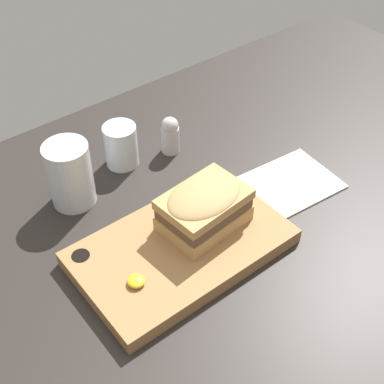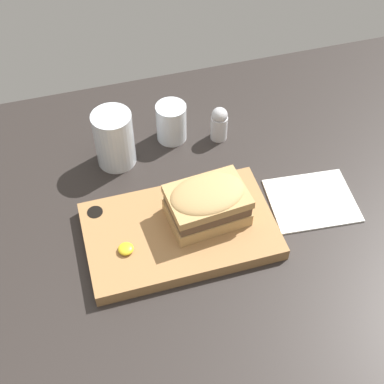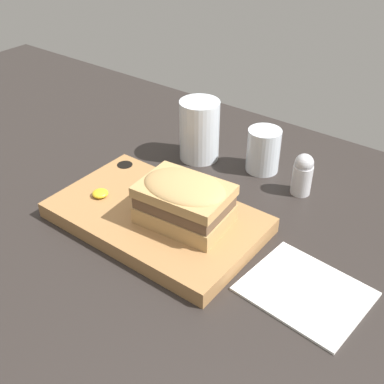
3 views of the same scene
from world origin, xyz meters
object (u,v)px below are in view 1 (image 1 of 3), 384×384
(wine_glass, at_px, (121,147))
(napkin, at_px, (290,181))
(serving_board, at_px, (181,247))
(water_glass, at_px, (71,178))
(sandwich, at_px, (206,208))
(salt_shaker, at_px, (170,135))

(wine_glass, height_order, napkin, wine_glass)
(serving_board, xyz_separation_m, water_glass, (-0.07, 0.22, 0.04))
(wine_glass, bearing_deg, water_glass, -164.26)
(sandwich, height_order, salt_shaker, sandwich)
(salt_shaker, bearing_deg, water_glass, -178.05)
(water_glass, bearing_deg, wine_glass, 15.74)
(wine_glass, bearing_deg, salt_shaker, -16.15)
(wine_glass, bearing_deg, serving_board, -101.53)
(sandwich, bearing_deg, salt_shaker, 67.12)
(sandwich, distance_m, salt_shaker, 0.24)
(water_glass, distance_m, wine_glass, 0.13)
(water_glass, xyz_separation_m, napkin, (0.34, -0.21, -0.05))
(napkin, bearing_deg, serving_board, -177.48)
(serving_board, xyz_separation_m, wine_glass, (0.05, 0.25, 0.02))
(water_glass, height_order, wine_glass, water_glass)
(water_glass, relative_size, napkin, 0.70)
(sandwich, xyz_separation_m, napkin, (0.21, 0.01, -0.07))
(serving_board, height_order, wine_glass, wine_glass)
(serving_board, xyz_separation_m, napkin, (0.27, 0.01, -0.01))
(water_glass, xyz_separation_m, salt_shaker, (0.22, 0.01, -0.01))
(serving_board, relative_size, napkin, 1.96)
(serving_board, height_order, sandwich, sandwich)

